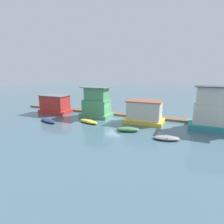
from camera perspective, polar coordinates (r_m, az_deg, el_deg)
name	(u,v)px	position (r m, az deg, el deg)	size (l,w,h in m)	color
ground_plane	(114,119)	(28.49, 0.80, -2.35)	(200.00, 200.00, 0.00)	#426070
dock_walkway	(122,114)	(31.51, 3.18, -0.63)	(42.40, 2.14, 0.30)	brown
houseboat_red	(55,105)	(34.10, -18.09, 2.32)	(5.39, 3.36, 3.41)	red
houseboat_green	(97,104)	(29.98, -5.04, 2.69)	(5.02, 3.60, 5.08)	#4C9360
houseboat_yellow	(144,112)	(26.84, 10.52, -0.04)	(5.76, 4.02, 3.34)	gold
houseboat_teal	(218,111)	(26.69, 31.23, 0.38)	(6.77, 3.68, 5.70)	teal
dinghy_navy	(48,121)	(28.49, -20.08, -2.70)	(3.80, 2.17, 0.41)	navy
dinghy_yellow	(89,121)	(26.56, -7.63, -3.05)	(3.81, 2.14, 0.46)	yellow
dinghy_green	(128,129)	(22.66, 5.16, -5.64)	(3.18, 1.98, 0.54)	#47844C
dinghy_grey	(166,138)	(20.79, 17.37, -8.06)	(3.11, 1.99, 0.41)	gray
mooring_post_near_right	(69,107)	(35.25, -13.89, 1.75)	(0.30, 0.30, 1.89)	#846B4C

